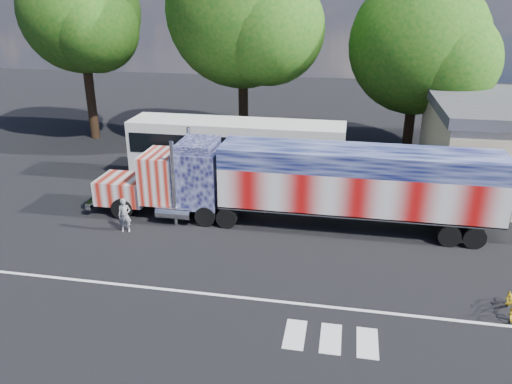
% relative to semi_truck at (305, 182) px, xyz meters
% --- Properties ---
extents(ground, '(100.00, 100.00, 0.00)m').
position_rel_semi_truck_xyz_m(ground, '(-2.24, -3.93, -2.21)').
color(ground, black).
extents(lane_markings, '(30.00, 2.67, 0.01)m').
position_rel_semi_truck_xyz_m(lane_markings, '(-0.53, -7.70, -2.21)').
color(lane_markings, silver).
rests_on(lane_markings, ground).
extents(semi_truck, '(20.16, 3.18, 4.30)m').
position_rel_semi_truck_xyz_m(semi_truck, '(0.00, 0.00, 0.00)').
color(semi_truck, black).
rests_on(semi_truck, ground).
extents(coach_bus, '(12.75, 2.97, 3.71)m').
position_rel_semi_truck_xyz_m(coach_bus, '(-4.58, 5.28, -0.29)').
color(coach_bus, white).
rests_on(coach_bus, ground).
extents(woman, '(0.70, 0.56, 1.68)m').
position_rel_semi_truck_xyz_m(woman, '(-8.35, -2.43, -1.37)').
color(woman, slate).
rests_on(woman, ground).
extents(bicycle, '(0.80, 1.69, 0.85)m').
position_rel_semi_truck_xyz_m(bicycle, '(8.02, -6.12, -1.79)').
color(bicycle, gold).
rests_on(bicycle, ground).
extents(tree_ne_a, '(9.69, 9.23, 12.06)m').
position_rel_semi_truck_xyz_m(tree_ne_a, '(6.29, 13.39, 5.19)').
color(tree_ne_a, black).
rests_on(tree_ne_a, ground).
extents(tree_n_mid, '(11.08, 10.55, 14.86)m').
position_rel_semi_truck_xyz_m(tree_n_mid, '(-5.62, 12.95, 7.32)').
color(tree_n_mid, black).
rests_on(tree_n_mid, ground).
extents(tree_nw_a, '(9.14, 8.71, 13.77)m').
position_rel_semi_truck_xyz_m(tree_nw_a, '(-17.64, 12.75, 7.14)').
color(tree_nw_a, black).
rests_on(tree_nw_a, ground).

